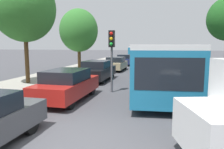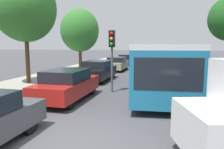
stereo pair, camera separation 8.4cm
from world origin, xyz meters
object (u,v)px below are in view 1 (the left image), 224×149
city_bus_rear (137,52)px  traffic_light (112,47)px  articulated_bus (154,60)px  queued_car_tan (116,64)px  queued_car_red (67,85)px  tree_left_mid (24,8)px  queued_car_black (97,70)px  queued_car_navy (125,60)px  tree_left_far (79,31)px

city_bus_rear → traffic_light: size_ratio=3.27×
articulated_bus → queued_car_tan: 6.61m
city_bus_rear → queued_car_red: (0.06, -31.53, -0.62)m
queued_car_red → tree_left_mid: bearing=54.1°
city_bus_rear → queued_car_black: (-0.17, -25.66, -0.62)m
queued_car_navy → traffic_light: bearing=-172.1°
queued_car_red → tree_left_mid: (-4.24, 3.21, 4.17)m
queued_car_black → tree_left_far: tree_left_far is taller
articulated_bus → queued_car_black: bearing=-79.6°
city_bus_rear → tree_left_mid: tree_left_mid is taller
queued_car_red → queued_car_navy: (-0.23, 18.39, -0.05)m
city_bus_rear → traffic_light: (1.75, -29.35, 1.13)m
queued_car_red → traffic_light: bearing=-36.5°
articulated_bus → city_bus_rear: bearing=-176.2°
articulated_bus → queued_car_red: 8.00m
city_bus_rear → queued_car_tan: size_ratio=2.74×
articulated_bus → queued_car_tan: articulated_bus is taller
queued_car_black → queued_car_red: bearing=-176.5°
queued_car_navy → tree_left_far: bearing=151.6°
articulated_bus → queued_car_navy: bearing=-165.6°
queued_car_navy → traffic_light: size_ratio=1.18×
queued_car_tan → city_bus_rear: bearing=1.0°
queued_car_black → tree_left_far: size_ratio=0.69×
city_bus_rear → queued_car_navy: bearing=176.0°
city_bus_rear → tree_left_far: size_ratio=1.78×
queued_car_red → tree_left_far: (-3.94, 11.84, 3.32)m
articulated_bus → tree_left_mid: (-8.05, -3.79, 3.39)m
queued_car_black → queued_car_navy: queued_car_black is taller
city_bus_rear → tree_left_mid: (-4.18, -28.32, 3.55)m
queued_car_tan → tree_left_far: tree_left_far is taller
city_bus_rear → articulated_bus: bearing=-174.3°
queued_car_red → traffic_light: traffic_light is taller
traffic_light → tree_left_mid: (-5.92, 1.02, 2.42)m
tree_left_mid → traffic_light: bearing=-9.8°
traffic_light → articulated_bus: bearing=155.6°
queued_car_black → traffic_light: bearing=-151.3°
city_bus_rear → queued_car_black: city_bus_rear is taller
queued_car_red → queued_car_tan: (-0.13, 12.24, -0.04)m
tree_left_far → articulated_bus: bearing=-32.0°
articulated_bus → queued_car_red: bearing=-33.7°
queued_car_tan → tree_left_far: size_ratio=0.65×
traffic_light → tree_left_mid: tree_left_mid is taller
queued_car_black → traffic_light: traffic_light is taller
queued_car_red → tree_left_far: bearing=19.6°
queued_car_red → tree_left_mid: tree_left_mid is taller
tree_left_far → tree_left_mid: bearing=-92.0°
queued_car_black → queued_car_navy: 12.51m
queued_car_tan → tree_left_far: bearing=97.2°
traffic_light → tree_left_mid: bearing=-100.4°
queued_car_tan → queued_car_navy: 6.15m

